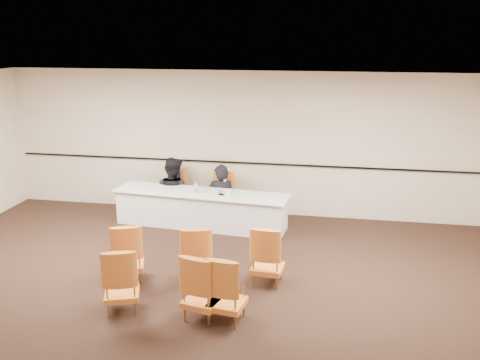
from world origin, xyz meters
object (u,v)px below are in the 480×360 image
panel_table (201,209)px  aud_chair_back_left (121,279)px  panelist_main_chair (221,196)px  panelist_second (174,197)px  coffee_cup (228,193)px  aud_chair_back_right (227,288)px  panelist_second_chair (173,192)px  aud_chair_back_mid (203,286)px  drinking_glass (204,191)px  aud_chair_front_left (128,252)px  aud_chair_front_mid (197,254)px  microphone (221,188)px  aud_chair_front_right (268,255)px  panelist_main (221,203)px  water_bottle (196,188)px

panel_table → aud_chair_back_left: aud_chair_back_left is taller
panelist_main_chair → panelist_second: panelist_second is taller
coffee_cup → aud_chair_back_right: aud_chair_back_right is taller
panelist_second → panelist_second_chair: 0.10m
aud_chair_back_mid → aud_chair_back_right: bearing=14.3°
drinking_glass → aud_chair_back_mid: bearing=-76.0°
aud_chair_front_left → aud_chair_front_mid: (1.07, 0.10, 0.00)m
drinking_glass → aud_chair_back_right: aud_chair_back_right is taller
panelist_second → microphone: size_ratio=6.05×
aud_chair_front_right → aud_chair_back_right: (-0.39, -1.20, 0.00)m
panelist_main → water_bottle: panelist_main is taller
panelist_second → drinking_glass: size_ratio=17.21×
microphone → aud_chair_front_left: bearing=-91.2°
panel_table → aud_chair_front_left: size_ratio=3.67×
aud_chair_front_mid → water_bottle: bearing=91.1°
panelist_second → aud_chair_front_left: bearing=117.3°
microphone → water_bottle: microphone is taller
panelist_main → drinking_glass: (-0.23, -0.56, 0.42)m
water_bottle → panelist_second_chair: bearing=135.3°
panelist_main_chair → aud_chair_back_left: bearing=-91.9°
panel_table → microphone: size_ratio=12.26×
panelist_main → microphone: bearing=90.8°
microphone → aud_chair_back_right: size_ratio=0.30×
microphone → aud_chair_front_left: (-0.92, -2.47, -0.36)m
water_bottle → coffee_cup: water_bottle is taller
coffee_cup → aud_chair_back_right: 3.37m
panelist_main → coffee_cup: bearing=100.9°
aud_chair_front_left → aud_chair_back_left: (0.27, -0.91, 0.00)m
panelist_second_chair → aud_chair_front_left: bearing=-79.7°
panelist_main_chair → drinking_glass: bearing=-106.5°
aud_chair_front_left → aud_chair_back_left: 0.95m
water_bottle → aud_chair_back_right: (1.33, -3.41, -0.33)m
aud_chair_front_mid → panelist_second: bearing=99.3°
panel_table → aud_chair_back_right: bearing=-64.6°
drinking_glass → panelist_second: bearing=141.5°
panelist_main → aud_chair_back_right: size_ratio=1.75×
panelist_second_chair → water_bottle: panelist_second_chair is taller
panel_table → aud_chair_front_left: bearing=-95.4°
panelist_main_chair → aud_chair_front_right: bearing=-58.7°
panelist_main → aud_chair_back_mid: size_ratio=1.75×
panelist_second_chair → aud_chair_back_right: 4.55m
water_bottle → aud_chair_front_mid: bearing=-74.8°
coffee_cup → aud_chair_front_mid: aud_chair_front_mid is taller
panel_table → aud_chair_back_left: (-0.23, -3.47, 0.13)m
microphone → aud_chair_front_right: microphone is taller
panelist_second_chair → aud_chair_front_left: size_ratio=1.00×
aud_chair_front_right → aud_chair_front_left: bearing=-167.7°
aud_chair_back_left → aud_chair_front_right: bearing=13.5°
microphone → aud_chair_front_mid: (0.14, -2.37, -0.36)m
panelist_main → aud_chair_front_mid: (0.28, -2.97, 0.15)m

